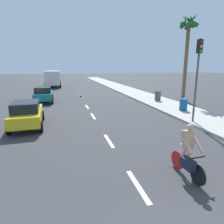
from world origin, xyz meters
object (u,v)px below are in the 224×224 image
at_px(delivery_truck, 53,78).
at_px(trash_bin_far, 158,96).
at_px(parked_car_teal, 43,94).
at_px(parked_car_yellow, 27,113).
at_px(palm_tree_mid, 188,34).
at_px(traffic_signal, 198,66).
at_px(trash_bin_near, 183,105).
at_px(cyclist, 188,154).

relative_size(delivery_truck, trash_bin_far, 6.25).
relative_size(parked_car_teal, delivery_truck, 0.67).
xyz_separation_m(parked_car_yellow, delivery_truck, (0.65, 23.86, 0.67)).
height_order(parked_car_teal, palm_tree_mid, palm_tree_mid).
distance_m(traffic_signal, trash_bin_far, 8.39).
relative_size(traffic_signal, trash_bin_near, 5.49).
height_order(delivery_truck, trash_bin_far, delivery_truck).
xyz_separation_m(parked_car_teal, trash_bin_far, (11.37, -2.86, -0.20)).
height_order(parked_car_teal, delivery_truck, delivery_truck).
distance_m(cyclist, delivery_truck, 31.63).
bearing_deg(traffic_signal, delivery_truck, 110.37).
distance_m(palm_tree_mid, trash_bin_near, 8.54).
bearing_deg(trash_bin_near, palm_tree_mid, 56.82).
bearing_deg(parked_car_yellow, palm_tree_mid, 19.56).
bearing_deg(cyclist, trash_bin_near, -126.00).
xyz_separation_m(parked_car_yellow, trash_bin_near, (11.48, 1.16, -0.22)).
distance_m(parked_car_teal, trash_bin_near, 13.54).
relative_size(parked_car_yellow, trash_bin_near, 4.27).
bearing_deg(traffic_signal, parked_car_yellow, 169.69).
bearing_deg(cyclist, parked_car_yellow, -53.73).
xyz_separation_m(trash_bin_near, trash_bin_far, (0.14, 4.70, 0.03)).
bearing_deg(delivery_truck, palm_tree_mid, -51.96).
height_order(delivery_truck, palm_tree_mid, palm_tree_mid).
distance_m(parked_car_yellow, trash_bin_near, 11.54).
xyz_separation_m(delivery_truck, trash_bin_near, (10.82, -22.70, -0.89)).
bearing_deg(delivery_truck, trash_bin_far, -59.01).
xyz_separation_m(palm_tree_mid, trash_bin_near, (-3.24, -4.96, -6.15)).
distance_m(traffic_signal, trash_bin_near, 4.43).
bearing_deg(parked_car_yellow, trash_bin_far, 23.77).
relative_size(delivery_truck, traffic_signal, 1.20).
height_order(cyclist, trash_bin_far, cyclist).
bearing_deg(delivery_truck, parked_car_teal, -91.88).
relative_size(parked_car_teal, trash_bin_far, 4.19).
height_order(parked_car_teal, trash_bin_near, parked_car_teal).
bearing_deg(trash_bin_near, parked_car_yellow, -174.24).
xyz_separation_m(parked_car_teal, delivery_truck, (0.40, 15.13, 0.67)).
height_order(parked_car_yellow, palm_tree_mid, palm_tree_mid).
xyz_separation_m(palm_tree_mid, trash_bin_far, (-3.10, -0.25, -6.12)).
bearing_deg(traffic_signal, parked_car_teal, 133.25).
xyz_separation_m(cyclist, palm_tree_mid, (8.72, 13.42, 5.93)).
xyz_separation_m(delivery_truck, palm_tree_mid, (14.06, -17.74, 5.26)).
height_order(cyclist, trash_bin_near, cyclist).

